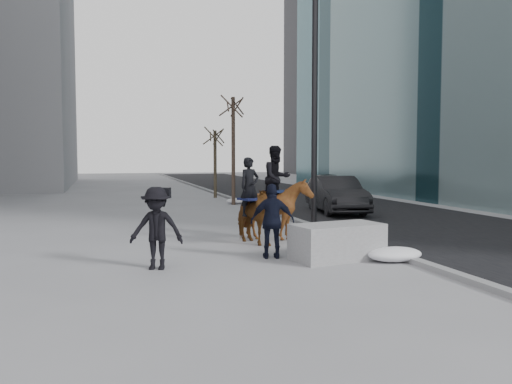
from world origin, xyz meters
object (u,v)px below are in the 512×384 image
object	(u,v)px
planter	(337,242)
car_near	(336,194)
mounted_left	(251,212)
mounted_right	(278,202)

from	to	relation	value
planter	car_near	bearing A→B (deg)	65.82
car_near	planter	bearing A→B (deg)	-105.89
mounted_left	mounted_right	xyz separation A→B (m)	(0.92, 0.46, 0.20)
mounted_right	planter	bearing A→B (deg)	-82.61
car_near	mounted_left	distance (m)	8.58
planter	car_near	size ratio (longest dim) A/B	0.45
car_near	mounted_left	size ratio (longest dim) A/B	1.97
mounted_left	mounted_right	distance (m)	1.05
planter	mounted_right	size ratio (longest dim) A/B	0.78
car_near	mounted_right	xyz separation A→B (m)	(-4.58, -6.12, 0.31)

